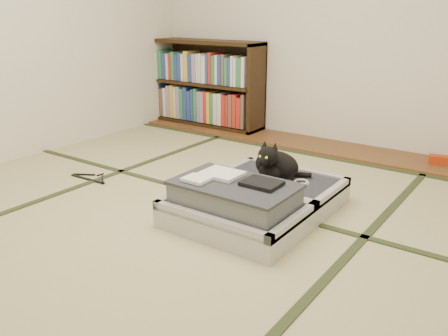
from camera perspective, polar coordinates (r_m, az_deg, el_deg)
The scene contains 9 objects.
floor at distance 2.97m, azimuth -4.73°, elevation -6.16°, with size 4.50×4.50×0.00m, color tan.
wood_strip at distance 4.58m, azimuth 11.52°, elevation 2.64°, with size 4.00×0.50×0.02m, color brown.
red_item at distance 4.31m, azimuth 24.39°, elevation 0.92°, with size 0.15×0.09×0.07m, color #AF2D0E.
tatami_borders at distance 3.33m, azimuth 0.73°, elevation -3.21°, with size 4.00×4.50×0.01m.
bookcase at distance 5.27m, azimuth -2.47°, elevation 9.97°, with size 1.40×0.32×0.92m.
suitcase at distance 2.96m, azimuth 3.60°, elevation -3.85°, with size 0.80×1.07×0.32m.
cat at distance 3.15m, azimuth 6.14°, elevation 0.39°, with size 0.36×0.36×0.29m.
cable_coil at distance 3.13m, azimuth 9.23°, elevation -1.73°, with size 0.11×0.11×0.03m.
hanger at distance 3.78m, azimuth -15.76°, elevation -1.16°, with size 0.37×0.17×0.01m.
Camera 1 is at (1.75, -2.05, 1.24)m, focal length 38.00 mm.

